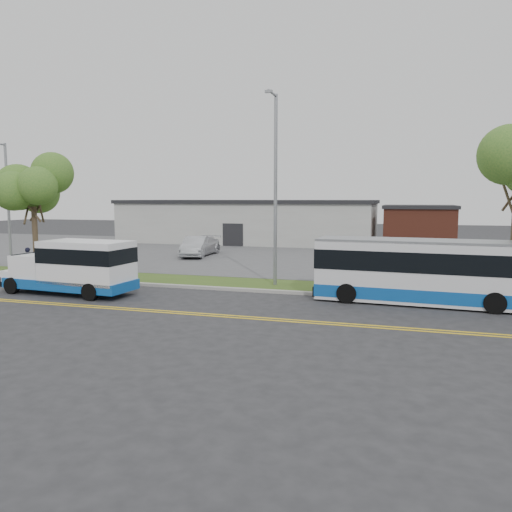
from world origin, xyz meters
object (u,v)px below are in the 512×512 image
(streetlight_far, at_px, (7,199))
(parked_car_b, at_px, (200,246))
(tree_west, at_px, (33,188))
(shuttle_bus, at_px, (76,266))
(transit_bus, at_px, (433,272))
(streetlight_near, at_px, (275,184))
(parked_car_a, at_px, (195,247))
(pedestrian, at_px, (29,261))

(streetlight_far, bearing_deg, parked_car_b, 41.78)
(tree_west, distance_m, shuttle_bus, 9.07)
(transit_bus, bearing_deg, parked_car_b, 143.89)
(streetlight_near, distance_m, transit_bus, 8.69)
(streetlight_near, relative_size, shuttle_bus, 1.40)
(streetlight_near, relative_size, transit_bus, 0.95)
(shuttle_bus, bearing_deg, parked_car_a, 95.89)
(parked_car_a, bearing_deg, streetlight_near, -62.61)
(streetlight_near, height_order, streetlight_far, streetlight_near)
(tree_west, distance_m, parked_car_b, 13.34)
(shuttle_bus, height_order, parked_car_b, shuttle_bus)
(transit_bus, relative_size, parked_car_a, 2.16)
(streetlight_far, relative_size, pedestrian, 4.99)
(shuttle_bus, xyz_separation_m, transit_bus, (15.97, 2.45, 0.03))
(parked_car_a, distance_m, parked_car_b, 1.14)
(tree_west, xyz_separation_m, streetlight_far, (-4.00, 2.22, -0.65))
(streetlight_far, relative_size, shuttle_bus, 1.18)
(streetlight_far, xyz_separation_m, shuttle_bus, (10.53, -7.26, -3.12))
(streetlight_near, xyz_separation_m, transit_bus, (7.50, -2.13, -3.84))
(streetlight_near, height_order, shuttle_bus, streetlight_near)
(streetlight_near, relative_size, parked_car_b, 1.94)
(streetlight_far, distance_m, transit_bus, 27.11)
(tree_west, bearing_deg, transit_bus, -6.59)
(transit_bus, distance_m, parked_car_a, 20.72)
(tree_west, xyz_separation_m, parked_car_b, (5.97, 11.12, -4.31))
(tree_west, distance_m, streetlight_far, 4.62)
(parked_car_a, relative_size, parked_car_b, 0.95)
(streetlight_far, height_order, pedestrian, streetlight_far)
(streetlight_far, bearing_deg, streetlight_near, -8.05)
(shuttle_bus, relative_size, transit_bus, 0.68)
(pedestrian, distance_m, parked_car_a, 12.56)
(shuttle_bus, relative_size, parked_car_b, 1.38)
(transit_bus, relative_size, parked_car_b, 2.05)
(streetlight_near, bearing_deg, transit_bus, -15.83)
(pedestrian, height_order, parked_car_b, pedestrian)
(streetlight_near, distance_m, parked_car_b, 15.35)
(streetlight_far, relative_size, parked_car_b, 1.63)
(pedestrian, bearing_deg, shuttle_bus, 151.59)
(shuttle_bus, xyz_separation_m, pedestrian, (-5.97, 3.75, -0.46))
(pedestrian, bearing_deg, parked_car_b, -109.86)
(parked_car_a, bearing_deg, pedestrian, -129.08)
(parked_car_a, bearing_deg, shuttle_bus, -101.31)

